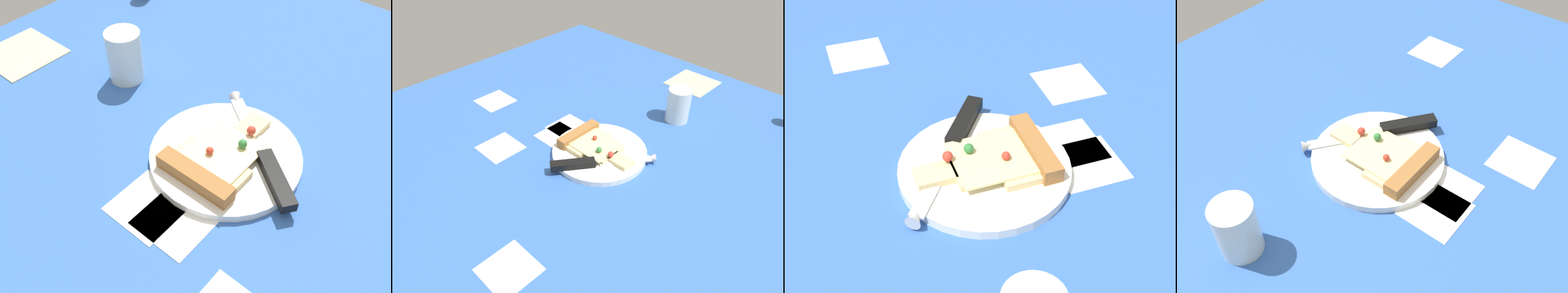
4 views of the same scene
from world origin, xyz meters
The scene contains 6 objects.
ground_plane centered at (-0.01, 0.02, -1.50)cm, with size 122.16×122.16×3.00cm.
plate centered at (2.97, -3.46, 0.65)cm, with size 22.32×22.32×1.30cm, color white.
pizza_slice centered at (2.93, -0.91, 2.10)cm, with size 12.01×17.42×2.67cm.
knife centered at (-1.97, -6.05, 1.91)cm, with size 20.53×15.97×2.45cm.
drinking_glass centered at (28.37, -7.91, 4.54)cm, with size 6.11×6.11×9.09cm, color silver.
napkin centered at (49.10, 0.35, 0.20)cm, with size 13.00×13.00×0.40cm, color beige.
Camera 2 is at (-49.26, -50.68, 56.81)cm, focal length 35.00 mm.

